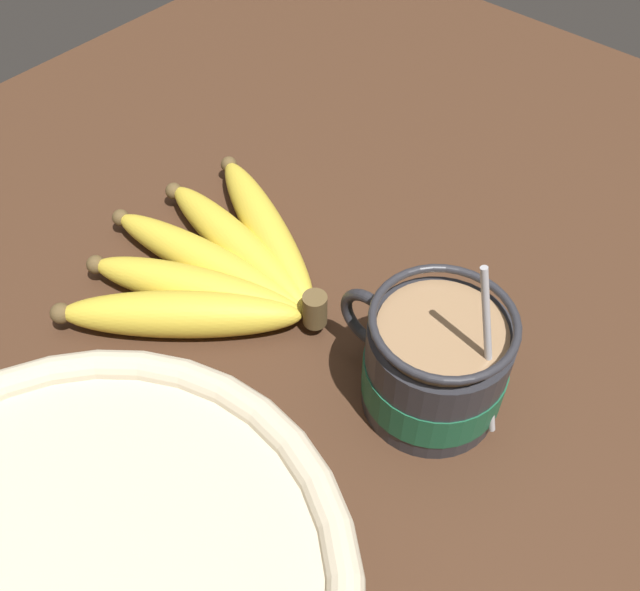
# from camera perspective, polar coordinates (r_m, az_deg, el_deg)

# --- Properties ---
(table) EXTENTS (1.09, 1.09, 0.04)m
(table) POSITION_cam_1_polar(r_m,az_deg,el_deg) (0.61, 3.40, -3.74)
(table) COLOR #422819
(table) RESTS_ON ground
(coffee_mug) EXTENTS (0.14, 0.10, 0.16)m
(coffee_mug) POSITION_cam_1_polar(r_m,az_deg,el_deg) (0.52, 9.08, -5.54)
(coffee_mug) COLOR #28282D
(coffee_mug) RESTS_ON table
(banana_bunch) EXTENTS (0.23, 0.25, 0.04)m
(banana_bunch) POSITION_cam_1_polar(r_m,az_deg,el_deg) (0.62, -8.23, 2.22)
(banana_bunch) COLOR brown
(banana_bunch) RESTS_ON table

